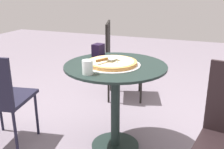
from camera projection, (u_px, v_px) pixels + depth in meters
ground_plane at (115, 146)px, 2.32m from camera, size 10.00×10.00×0.00m
patio_table at (115, 88)px, 2.15m from camera, size 0.81×0.81×0.74m
pizza_on_tray at (112, 63)px, 2.08m from camera, size 0.45×0.45×0.05m
pizza_server at (107, 59)px, 2.03m from camera, size 0.21×0.14×0.02m
drinking_cup at (88, 67)px, 1.85m from camera, size 0.08×0.08×0.10m
napkin_dispenser at (98, 50)px, 2.32m from camera, size 0.11×0.09×0.11m
patio_chair_corner at (118, 56)px, 3.19m from camera, size 0.55×0.55×0.92m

